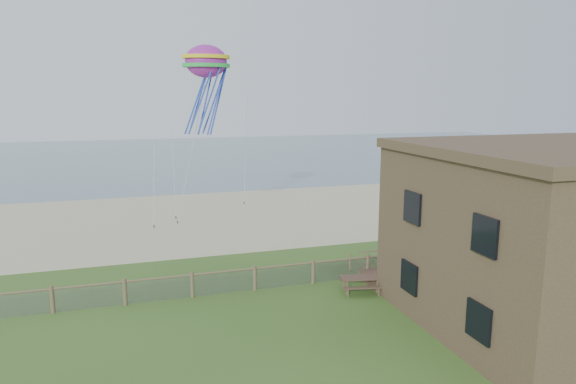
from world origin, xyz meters
name	(u,v)px	position (x,y,z in m)	size (l,w,h in m)	color
ground	(293,347)	(0.00, 0.00, 0.00)	(160.00, 160.00, 0.00)	#36581E
sand_beach	(206,217)	(0.00, 22.00, 0.00)	(72.00, 20.00, 0.02)	#C3B38D
ocean	(165,156)	(0.00, 66.00, 0.00)	(160.00, 68.00, 0.02)	slate
chainlink_fence	(255,279)	(0.00, 6.00, 0.55)	(36.20, 0.20, 1.25)	brown
motel_deck	(493,266)	(13.00, 5.00, 0.25)	(15.00, 2.00, 0.50)	brown
picnic_table	(361,284)	(4.81, 4.30, 0.40)	(1.90, 1.44, 0.80)	brown
octopus_kite	(207,87)	(-0.33, 17.58, 9.86)	(3.14, 2.21, 6.45)	#EB254C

